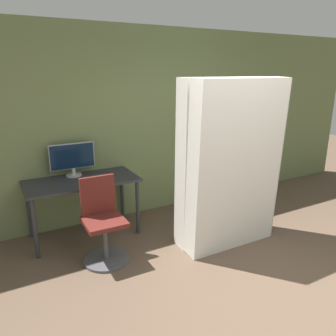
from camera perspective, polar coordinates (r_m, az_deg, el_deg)
name	(u,v)px	position (r m, az deg, el deg)	size (l,w,h in m)	color
ground_plane	(301,312)	(3.46, 22.20, -22.19)	(16.00, 16.00, 0.00)	brown
wall_back	(160,123)	(4.95, -1.40, 7.88)	(8.00, 0.06, 2.70)	#6B7A4C
desk	(82,187)	(4.32, -14.73, -3.20)	(1.39, 0.69, 0.77)	#2D2D33
monitor	(72,158)	(4.43, -16.31, 1.68)	(0.58, 0.20, 0.43)	#B7B7BC
office_chair	(103,227)	(3.83, -11.20, -10.06)	(0.52, 0.52, 0.96)	#4C4C51
bookshelf	(228,151)	(5.62, 10.48, 2.92)	(0.73, 0.25, 1.60)	black
mattress_near	(236,167)	(3.91, 11.79, 0.16)	(1.21, 0.32, 2.04)	silver
mattress_far	(222,162)	(4.10, 9.47, 1.03)	(1.21, 0.28, 2.03)	silver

